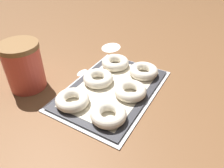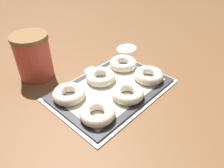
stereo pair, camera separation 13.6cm
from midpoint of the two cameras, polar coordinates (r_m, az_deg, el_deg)
The scene contains 12 objects.
ground_plane at distance 0.77m, azimuth -3.98°, elevation -2.45°, with size 2.80×2.80×0.00m, color brown.
baking_tray at distance 0.77m, azimuth -5.04°, elevation -1.74°, with size 0.42×0.29×0.01m.
baking_mat at distance 0.77m, azimuth -5.06°, elevation -1.43°, with size 0.40×0.27×0.00m.
bagel_front_left at distance 0.65m, azimuth -7.01°, elevation -8.37°, with size 0.11×0.11×0.03m.
bagel_front_center at distance 0.72m, azimuth -0.59°, elevation -2.24°, with size 0.11×0.11×0.03m.
bagel_front_right at distance 0.82m, azimuth 3.63°, elevation 3.10°, with size 0.11×0.11×0.03m.
bagel_back_left at distance 0.72m, azimuth -15.76°, elevation -4.41°, with size 0.11×0.11×0.03m.
bagel_back_center at distance 0.79m, azimuth -8.56°, elevation 1.15°, with size 0.11×0.11×0.03m.
bagel_back_right at distance 0.87m, azimuth -3.59°, elevation 5.34°, with size 0.11×0.11×0.03m.
flour_canister at distance 0.83m, azimuth -26.57°, elevation 3.96°, with size 0.13×0.13×0.17m.
flour_patch_near at distance 0.88m, azimuth -12.24°, elevation 2.71°, with size 0.05×0.03×0.00m.
flour_patch_far at distance 1.05m, azimuth -3.99°, elevation 9.36°, with size 0.10×0.08×0.00m.
Camera 1 is at (-0.52, -0.29, 0.48)m, focal length 35.00 mm.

